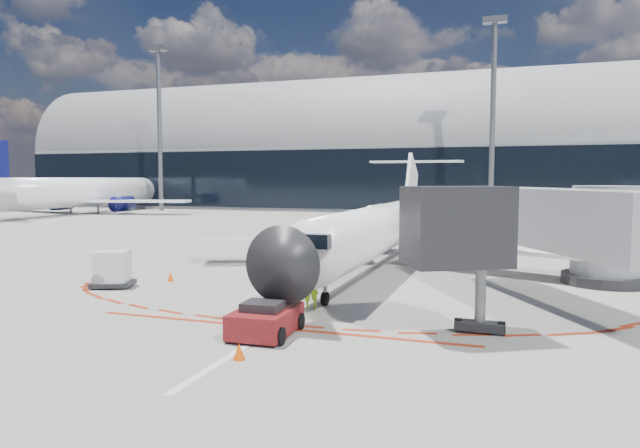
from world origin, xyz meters
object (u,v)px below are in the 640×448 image
(regional_jet, at_px, (380,227))
(pushback_tug, at_px, (266,320))
(ramp_worker, at_px, (311,286))
(uld_container, at_px, (113,269))

(regional_jet, relative_size, pushback_tug, 6.21)
(ramp_worker, bearing_deg, pushback_tug, 58.57)
(pushback_tug, bearing_deg, ramp_worker, 86.48)
(pushback_tug, relative_size, ramp_worker, 2.51)
(regional_jet, bearing_deg, pushback_tug, -91.82)
(regional_jet, xyz_separation_m, uld_container, (-10.77, -9.73, -1.49))
(pushback_tug, xyz_separation_m, uld_container, (-10.29, 5.28, 0.34))
(pushback_tug, bearing_deg, uld_container, 150.63)
(regional_jet, height_order, pushback_tug, regional_jet)
(uld_container, bearing_deg, ramp_worker, -27.49)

